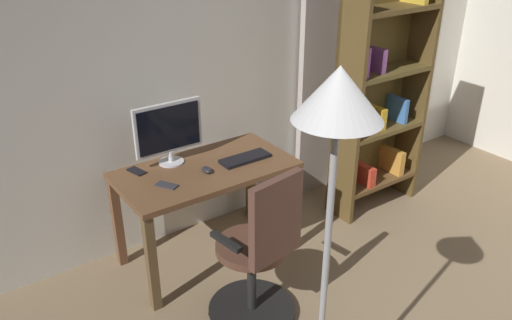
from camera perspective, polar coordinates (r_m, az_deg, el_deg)
name	(u,v)px	position (r m, az deg, el deg)	size (l,w,h in m)	color
back_room_partition	(266,59)	(4.19, 1.13, 11.24)	(5.17, 0.10, 2.56)	silver
curtain_left_panel	(403,56)	(5.20, 16.08, 11.13)	(0.51, 0.06, 2.19)	#B9ACA3
curtain_right_panel	(320,74)	(4.46, 7.17, 9.53)	(0.43, 0.06, 2.19)	#B9ACA3
desk	(206,181)	(3.62, -5.57, -2.39)	(1.23, 0.66, 0.74)	brown
office_chair	(259,256)	(3.11, 0.37, -10.67)	(0.56, 0.56, 1.07)	black
computer_monitor	(169,130)	(3.57, -9.73, 3.29)	(0.50, 0.18, 0.44)	silver
computer_keyboard	(245,158)	(3.65, -1.22, 0.19)	(0.37, 0.14, 0.02)	black
computer_mouse	(207,170)	(3.50, -5.52, -1.09)	(0.06, 0.10, 0.04)	#232328
cell_phone_by_monitor	(167,185)	(3.36, -9.94, -2.80)	(0.07, 0.14, 0.01)	#333338
cell_phone_face_up	(137,171)	(3.58, -13.16, -1.22)	(0.07, 0.14, 0.01)	black
bookshelf	(377,100)	(4.33, 13.38, 6.58)	(0.81, 0.30, 1.93)	brown
floor_lamp	(336,135)	(1.95, 8.87, 2.80)	(0.35, 0.35, 1.86)	black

